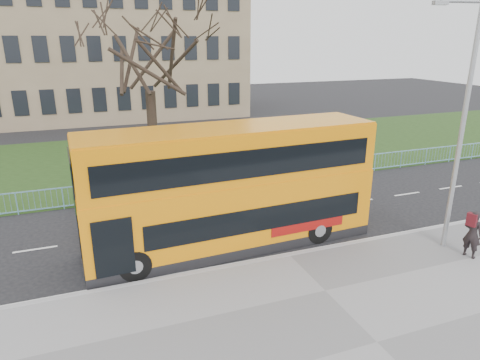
{
  "coord_description": "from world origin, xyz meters",
  "views": [
    {
      "loc": [
        -6.74,
        -14.35,
        7.8
      ],
      "look_at": [
        -1.02,
        1.0,
        2.4
      ],
      "focal_mm": 32.0,
      "sensor_mm": 36.0,
      "label": 1
    }
  ],
  "objects": [
    {
      "name": "ground",
      "position": [
        0.0,
        0.0,
        0.0
      ],
      "size": [
        120.0,
        120.0,
        0.0
      ],
      "primitive_type": "plane",
      "color": "black",
      "rests_on": "ground"
    },
    {
      "name": "civic_building",
      "position": [
        -5.0,
        35.0,
        7.0
      ],
      "size": [
        30.0,
        15.0,
        14.0
      ],
      "primitive_type": "cube",
      "color": "#7A654E",
      "rests_on": "ground"
    },
    {
      "name": "pavement",
      "position": [
        0.0,
        -6.75,
        0.06
      ],
      "size": [
        80.0,
        10.5,
        0.12
      ],
      "primitive_type": "cube",
      "color": "slate",
      "rests_on": "ground"
    },
    {
      "name": "grass_verge",
      "position": [
        0.0,
        14.3,
        0.04
      ],
      "size": [
        80.0,
        15.4,
        0.08
      ],
      "primitive_type": "cube",
      "color": "#1D3312",
      "rests_on": "ground"
    },
    {
      "name": "pedestrian",
      "position": [
        6.2,
        -4.0,
        1.02
      ],
      "size": [
        0.62,
        0.76,
        1.81
      ],
      "primitive_type": "imported",
      "rotation": [
        0.0,
        0.0,
        1.89
      ],
      "color": "black",
      "rests_on": "pavement"
    },
    {
      "name": "kerb",
      "position": [
        0.0,
        -1.55,
        0.07
      ],
      "size": [
        80.0,
        0.2,
        0.14
      ],
      "primitive_type": "cube",
      "color": "#969698",
      "rests_on": "ground"
    },
    {
      "name": "bare_tree",
      "position": [
        -3.0,
        10.0,
        6.01
      ],
      "size": [
        8.3,
        8.3,
        11.86
      ],
      "primitive_type": null,
      "color": "black",
      "rests_on": "grass_verge"
    },
    {
      "name": "guard_railing",
      "position": [
        0.0,
        6.6,
        0.55
      ],
      "size": [
        40.0,
        0.12,
        1.1
      ],
      "primitive_type": null,
      "color": "#7FC0E3",
      "rests_on": "ground"
    },
    {
      "name": "yellow_bus",
      "position": [
        -1.65,
        0.23,
        2.52
      ],
      "size": [
        11.32,
        3.16,
        4.7
      ],
      "rotation": [
        0.0,
        0.0,
        0.04
      ],
      "color": "orange",
      "rests_on": "ground"
    },
    {
      "name": "street_lamp",
      "position": [
        5.89,
        -2.96,
        5.0
      ],
      "size": [
        1.88,
        0.48,
        8.91
      ],
      "rotation": [
        0.0,
        0.0,
        -0.17
      ],
      "color": "#999DA1",
      "rests_on": "pavement"
    }
  ]
}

